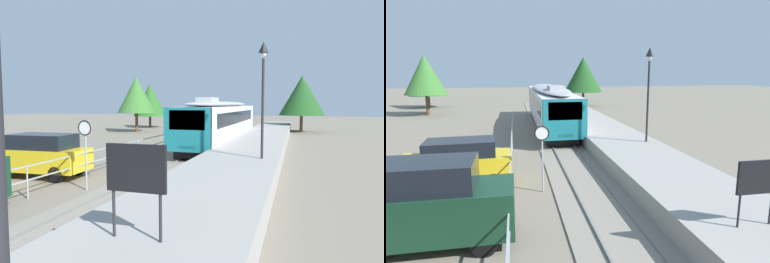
% 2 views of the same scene
% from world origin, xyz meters
% --- Properties ---
extents(ground_plane, '(160.00, 160.00, 0.00)m').
position_xyz_m(ground_plane, '(-3.00, 22.00, 0.00)').
color(ground_plane, slate).
extents(track_rails, '(3.20, 60.00, 0.14)m').
position_xyz_m(track_rails, '(0.00, 22.00, 0.03)').
color(track_rails, gray).
rests_on(track_rails, ground).
extents(commuter_train, '(2.82, 18.57, 3.74)m').
position_xyz_m(commuter_train, '(0.00, 29.58, 2.14)').
color(commuter_train, silver).
rests_on(commuter_train, track_rails).
extents(station_platform, '(3.90, 60.00, 0.90)m').
position_xyz_m(station_platform, '(3.25, 22.00, 0.45)').
color(station_platform, '#999691').
rests_on(station_platform, ground).
extents(platform_lamp_mid_platform, '(0.34, 0.34, 5.35)m').
position_xyz_m(platform_lamp_mid_platform, '(4.41, 18.16, 4.62)').
color(platform_lamp_mid_platform, '#232328').
rests_on(platform_lamp_mid_platform, station_platform).
extents(platform_notice_board, '(1.20, 0.08, 1.80)m').
position_xyz_m(platform_notice_board, '(3.10, 7.89, 2.19)').
color(platform_notice_board, '#232328').
rests_on(platform_notice_board, station_platform).
extents(speed_limit_sign, '(0.61, 0.10, 2.81)m').
position_xyz_m(speed_limit_sign, '(-2.01, 13.69, 2.12)').
color(speed_limit_sign, '#9EA0A5').
rests_on(speed_limit_sign, ground).
extents(carpark_fence, '(0.06, 36.06, 1.25)m').
position_xyz_m(carpark_fence, '(-3.30, 12.00, 0.91)').
color(carpark_fence, '#9EA0A5').
rests_on(carpark_fence, ground).
extents(parked_suv_yellow, '(4.70, 2.15, 2.04)m').
position_xyz_m(parked_suv_yellow, '(-5.55, 15.19, 1.06)').
color(parked_suv_yellow, gold).
rests_on(parked_suv_yellow, ground).
extents(tree_behind_carpark, '(5.35, 5.35, 6.85)m').
position_xyz_m(tree_behind_carpark, '(6.47, 45.54, 4.45)').
color(tree_behind_carpark, brown).
rests_on(tree_behind_carpark, ground).
extents(tree_behind_station_far, '(4.88, 4.88, 6.28)m').
position_xyz_m(tree_behind_station_far, '(-14.58, 47.75, 3.97)').
color(tree_behind_station_far, brown).
rests_on(tree_behind_station_far, ground).
extents(tree_distant_left, '(4.56, 4.56, 6.73)m').
position_xyz_m(tree_distant_left, '(-12.75, 39.72, 4.53)').
color(tree_distant_left, brown).
rests_on(tree_distant_left, ground).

